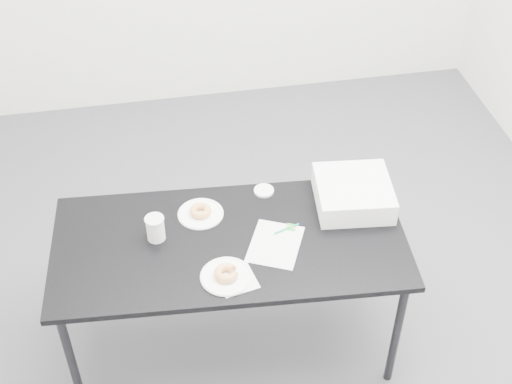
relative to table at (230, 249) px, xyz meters
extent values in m
plane|color=#48484D|center=(0.03, 0.13, -0.63)|extent=(4.00, 4.00, 0.00)
cube|color=black|center=(0.00, 0.00, 0.04)|extent=(1.54, 0.81, 0.03)
cylinder|color=black|center=(-0.71, -0.24, -0.30)|extent=(0.04, 0.04, 0.65)
cylinder|color=black|center=(-0.66, 0.34, -0.30)|extent=(0.04, 0.04, 0.65)
cylinder|color=black|center=(0.66, -0.34, -0.30)|extent=(0.04, 0.04, 0.65)
cylinder|color=black|center=(0.71, 0.24, -0.30)|extent=(0.04, 0.04, 0.65)
cube|color=white|center=(0.18, -0.06, 0.05)|extent=(0.29, 0.32, 0.00)
cube|color=green|center=(0.27, 0.03, 0.05)|extent=(0.05, 0.05, 0.00)
cylinder|color=#0C8C5A|center=(0.25, 0.02, 0.06)|extent=(0.12, 0.05, 0.01)
cube|color=white|center=(-0.01, -0.23, 0.05)|extent=(0.17, 0.17, 0.00)
cylinder|color=white|center=(-0.05, -0.20, 0.06)|extent=(0.21, 0.21, 0.01)
torus|color=#D68443|center=(-0.05, -0.20, 0.08)|extent=(0.10, 0.10, 0.03)
cylinder|color=white|center=(-0.10, 0.18, 0.05)|extent=(0.20, 0.20, 0.01)
torus|color=#D68443|center=(-0.10, 0.18, 0.07)|extent=(0.10, 0.10, 0.03)
cylinder|color=silver|center=(-0.30, 0.07, 0.11)|extent=(0.08, 0.08, 0.11)
cylinder|color=white|center=(0.20, 0.28, 0.06)|extent=(0.09, 0.09, 0.01)
cube|color=white|center=(0.57, 0.13, 0.11)|extent=(0.36, 0.36, 0.11)
camera|label=1|loc=(-0.28, -2.09, 2.18)|focal=50.00mm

